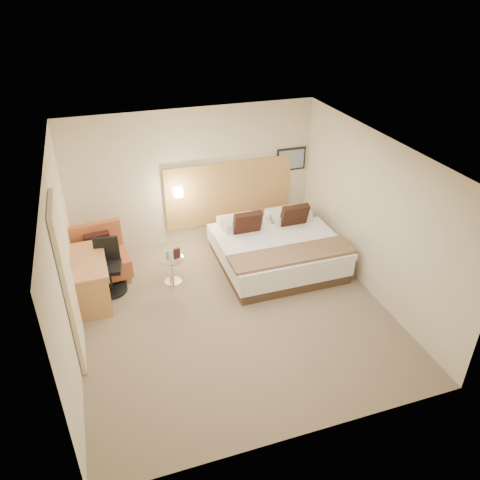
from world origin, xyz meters
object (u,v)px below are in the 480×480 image
object	(u,v)px
lounge_chair	(101,258)
desk	(90,268)
side_table	(172,269)
desk_chair	(109,271)
bed	(276,248)

from	to	relation	value
lounge_chair	desk	bearing A→B (deg)	-105.75
side_table	desk	bearing A→B (deg)	-177.93
desk	desk_chair	bearing A→B (deg)	28.34
desk	lounge_chair	bearing A→B (deg)	74.25
bed	desk	bearing A→B (deg)	-179.55
lounge_chair	desk_chair	distance (m)	0.50
bed	lounge_chair	size ratio (longest dim) A/B	2.21
lounge_chair	desk	size ratio (longest dim) A/B	0.79
side_table	desk	xyz separation A→B (m)	(-1.34, -0.05, 0.34)
side_table	desk	size ratio (longest dim) A/B	0.45
bed	side_table	xyz separation A→B (m)	(-1.95, 0.02, -0.07)
bed	desk	world-z (taller)	bed
desk	side_table	bearing A→B (deg)	2.07
side_table	desk_chair	xyz separation A→B (m)	(-1.06, 0.10, 0.12)
side_table	lounge_chair	bearing A→B (deg)	153.17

